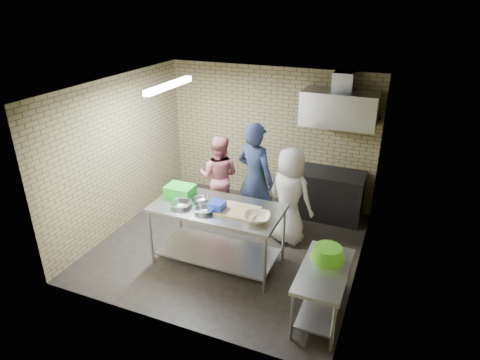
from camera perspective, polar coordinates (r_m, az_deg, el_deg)
name	(u,v)px	position (r m, az deg, el deg)	size (l,w,h in m)	color
floor	(230,244)	(7.19, -1.36, -8.86)	(4.20, 4.20, 0.00)	black
ceiling	(228,87)	(6.14, -1.62, 12.70)	(4.20, 4.20, 0.00)	black
back_wall	(270,135)	(8.30, 4.14, 6.13)	(4.20, 0.06, 2.70)	#978D5E
front_wall	(161,235)	(5.00, -10.87, -7.40)	(4.20, 0.06, 2.70)	#978D5E
left_wall	(120,154)	(7.59, -16.16, 3.43)	(0.06, 4.00, 2.70)	#978D5E
right_wall	(366,195)	(6.08, 16.94, -1.99)	(0.06, 4.00, 2.70)	#978D5E
prep_table	(218,235)	(6.53, -3.08, -7.53)	(1.97, 0.99, 0.99)	#ACAFB3
side_counter	(322,293)	(5.70, 11.25, -14.97)	(0.60, 1.20, 0.75)	silver
stove	(330,195)	(8.03, 12.31, -2.00)	(1.20, 0.70, 0.90)	black
range_hood	(339,109)	(7.50, 13.51, 9.52)	(1.30, 0.60, 0.60)	silver
hood_duct	(344,81)	(7.55, 14.05, 13.07)	(0.35, 0.30, 0.30)	#A5A8AD
wall_shelf	(357,118)	(7.69, 15.84, 8.23)	(0.80, 0.20, 0.04)	#3F2B19
fluorescent_fixture	(169,85)	(6.62, -9.75, 12.70)	(0.10, 1.25, 0.08)	white
green_crate	(180,191)	(6.64, -8.21, -1.48)	(0.44, 0.33, 0.18)	green
blue_tub	(217,206)	(6.15, -3.17, -3.62)	(0.22, 0.22, 0.14)	#1937BF
cutting_board	(238,211)	(6.13, -0.30, -4.26)	(0.60, 0.46, 0.03)	tan
mixing_bowl_a	(181,205)	(6.33, -8.07, -3.36)	(0.31, 0.31, 0.08)	silver
mixing_bowl_b	(201,200)	(6.43, -5.41, -2.74)	(0.24, 0.24, 0.07)	silver
mixing_bowl_c	(204,210)	(6.14, -4.91, -4.15)	(0.28, 0.28, 0.07)	silver
ceramic_bowl	(257,218)	(5.90, 2.36, -5.19)	(0.38, 0.38, 0.09)	beige
green_basin	(328,253)	(5.63, 11.97, -9.76)	(0.46, 0.46, 0.17)	#59C626
bottle_red	(344,110)	(7.70, 14.08, 9.28)	(0.07, 0.07, 0.18)	#B22619
bottle_green	(367,113)	(7.66, 17.04, 8.75)	(0.06, 0.06, 0.15)	green
man_navy	(255,179)	(7.17, 2.08, 0.18)	(0.73, 0.48, 2.01)	black
woman_pink	(219,177)	(7.77, -2.92, 0.47)	(0.77, 0.60, 1.59)	#CC6C7A
woman_white	(290,196)	(6.97, 6.84, -2.19)	(0.83, 0.54, 1.69)	silver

